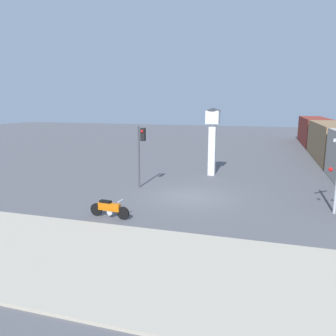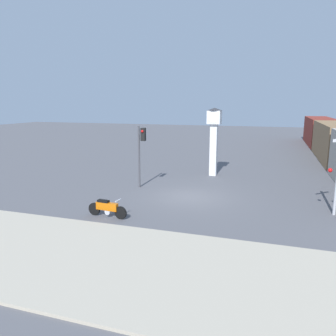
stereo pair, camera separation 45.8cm
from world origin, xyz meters
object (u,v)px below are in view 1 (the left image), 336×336
(clock_tower, at_px, (213,131))
(freight_train, at_px, (331,141))
(traffic_light, at_px, (141,146))
(motorcycle, at_px, (109,209))

(clock_tower, relative_size, freight_train, 0.14)
(clock_tower, relative_size, traffic_light, 1.27)
(freight_train, height_order, traffic_light, traffic_light)
(freight_train, bearing_deg, traffic_light, -131.43)
(motorcycle, height_order, freight_train, freight_train)
(motorcycle, distance_m, clock_tower, 11.32)
(motorcycle, height_order, clock_tower, clock_tower)
(motorcycle, xyz_separation_m, freight_train, (12.72, 20.68, 1.27))
(motorcycle, xyz_separation_m, clock_tower, (3.08, 10.52, 2.81))
(motorcycle, xyz_separation_m, traffic_light, (-0.57, 5.62, 2.23))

